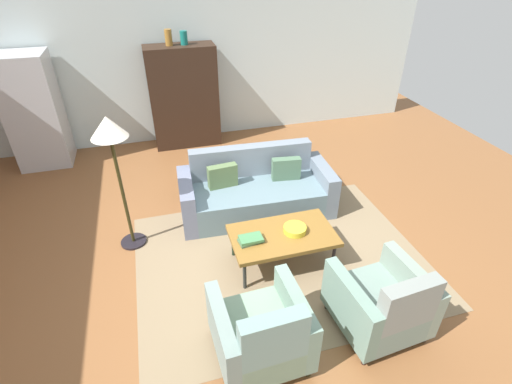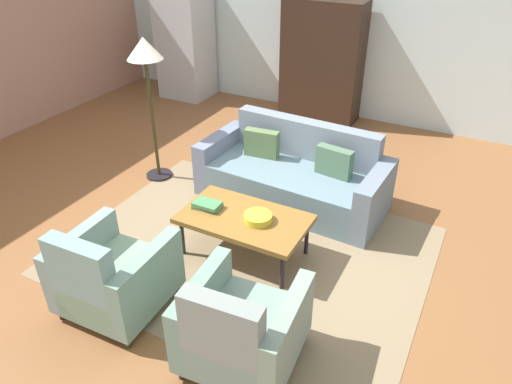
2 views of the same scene
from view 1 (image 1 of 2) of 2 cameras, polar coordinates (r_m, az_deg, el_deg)
ground_plane at (r=4.82m, az=0.44°, el=-8.98°), size 10.31×10.31×0.00m
wall_back at (r=7.46m, az=-8.03°, el=18.60°), size 8.59×0.12×2.80m
area_rug at (r=4.74m, az=3.62°, el=-9.91°), size 3.40×2.60×0.01m
couch at (r=5.42m, az=-0.14°, el=0.21°), size 2.14×1.01×0.86m
coffee_table at (r=4.44m, az=4.01°, el=-6.60°), size 1.20×0.70×0.44m
armchair_left at (r=3.59m, az=0.94°, el=-20.57°), size 0.83×0.83×0.88m
armchair_right at (r=3.98m, az=18.43°, el=-15.74°), size 0.86×0.86×0.88m
fruit_bowl at (r=4.44m, az=5.82°, el=-5.54°), size 0.26×0.26×0.07m
book_stack at (r=4.29m, az=-0.76°, el=-7.09°), size 0.29×0.19×0.06m
cabinet at (r=7.23m, az=-10.69°, el=13.73°), size 1.20×0.51×1.80m
vase_tall at (r=6.95m, az=-12.92°, el=21.55°), size 0.12×0.12×0.26m
vase_round at (r=6.97m, az=-10.72°, el=21.67°), size 0.12×0.12×0.22m
refrigerator at (r=7.34m, az=-30.16°, el=10.32°), size 0.80×0.73×1.85m
floor_lamp at (r=4.46m, az=-20.84°, el=7.22°), size 0.40×0.40×1.72m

